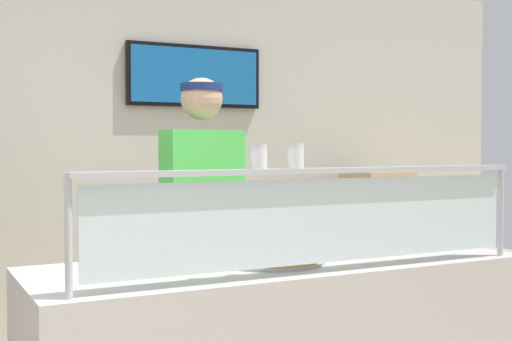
% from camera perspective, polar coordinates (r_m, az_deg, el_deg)
% --- Properties ---
extents(shop_rear_unit, '(6.43, 0.13, 2.70)m').
position_cam_1_polar(shop_rear_unit, '(4.74, -10.49, 1.26)').
color(shop_rear_unit, beige).
rests_on(shop_rear_unit, ground).
extents(sneeze_guard, '(1.85, 0.06, 0.39)m').
position_cam_1_polar(sneeze_guard, '(2.53, 5.40, -2.90)').
color(sneeze_guard, '#B2B5BC').
rests_on(sneeze_guard, serving_counter).
extents(pizza_tray, '(0.44, 0.44, 0.04)m').
position_cam_1_polar(pizza_tray, '(2.78, 1.21, -7.34)').
color(pizza_tray, '#9EA0A8').
rests_on(pizza_tray, serving_counter).
extents(pizza_server, '(0.11, 0.29, 0.01)m').
position_cam_1_polar(pizza_server, '(2.74, 0.73, -7.01)').
color(pizza_server, '#ADAFB7').
rests_on(pizza_server, pizza_tray).
extents(parmesan_shaker, '(0.06, 0.06, 0.09)m').
position_cam_1_polar(parmesan_shaker, '(2.39, 0.24, 1.02)').
color(parmesan_shaker, white).
rests_on(parmesan_shaker, sneeze_guard).
extents(pepper_flake_shaker, '(0.06, 0.06, 0.09)m').
position_cam_1_polar(pepper_flake_shaker, '(2.46, 3.33, 1.09)').
color(pepper_flake_shaker, white).
rests_on(pepper_flake_shaker, sneeze_guard).
extents(worker_figure, '(0.41, 0.50, 1.76)m').
position_cam_1_polar(worker_figure, '(3.44, -4.43, -4.89)').
color(worker_figure, '#23232D').
rests_on(worker_figure, ground).
extents(prep_shelf, '(0.70, 0.55, 0.92)m').
position_cam_1_polar(prep_shelf, '(5.19, 10.07, -8.66)').
color(prep_shelf, '#B7BABF').
rests_on(prep_shelf, ground).
extents(pizza_box_stack, '(0.45, 0.43, 0.31)m').
position_cam_1_polar(pizza_box_stack, '(5.10, 10.08, -1.84)').
color(pizza_box_stack, tan).
rests_on(pizza_box_stack, prep_shelf).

